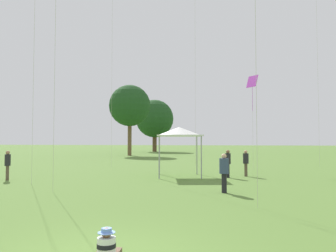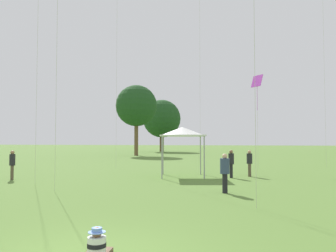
# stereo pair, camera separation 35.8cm
# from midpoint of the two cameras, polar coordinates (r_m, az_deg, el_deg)

# --- Properties ---
(seated_toddler) EXTENTS (0.48, 0.57, 0.57)m
(seated_toddler) POSITION_cam_midpoint_polar(r_m,az_deg,el_deg) (6.66, -12.23, -19.74)
(seated_toddler) COLOR brown
(seated_toddler) RESTS_ON ground
(person_standing_0) EXTENTS (0.51, 0.51, 1.65)m
(person_standing_0) POSITION_cam_midpoint_polar(r_m,az_deg,el_deg) (14.11, 9.02, -7.52)
(person_standing_0) COLOR black
(person_standing_0) RESTS_ON ground
(person_standing_1) EXTENTS (0.35, 0.35, 1.65)m
(person_standing_1) POSITION_cam_midpoint_polar(r_m,az_deg,el_deg) (19.82, 9.88, -6.03)
(person_standing_1) COLOR black
(person_standing_1) RESTS_ON ground
(person_standing_2) EXTENTS (0.44, 0.44, 1.64)m
(person_standing_2) POSITION_cam_midpoint_polar(r_m,az_deg,el_deg) (20.39, -26.61, -5.69)
(person_standing_2) COLOR brown
(person_standing_2) RESTS_ON ground
(person_standing_3) EXTENTS (0.48, 0.48, 1.61)m
(person_standing_3) POSITION_cam_midpoint_polar(r_m,az_deg,el_deg) (20.78, 12.92, -5.92)
(person_standing_3) COLOR brown
(person_standing_3) RESTS_ON ground
(canopy_tent) EXTENTS (3.20, 3.20, 3.03)m
(canopy_tent) POSITION_cam_midpoint_polar(r_m,az_deg,el_deg) (20.18, 1.45, -1.06)
(canopy_tent) COLOR white
(canopy_tent) RESTS_ON ground
(kite_8) EXTENTS (0.89, 0.91, 7.16)m
(kite_8) POSITION_cam_midpoint_polar(r_m,az_deg,el_deg) (25.87, 14.07, 7.12)
(kite_8) COLOR #B738C6
(kite_8) RESTS_ON ground
(distant_tree_1) EXTENTS (6.11, 6.11, 10.42)m
(distant_tree_1) POSITION_cam_midpoint_polar(r_m,az_deg,el_deg) (48.72, -6.88, 3.51)
(distant_tree_1) COLOR brown
(distant_tree_1) RESTS_ON ground
(distant_tree_2) EXTENTS (7.50, 7.50, 10.33)m
(distant_tree_2) POSITION_cam_midpoint_polar(r_m,az_deg,el_deg) (65.07, -2.50, 1.27)
(distant_tree_2) COLOR brown
(distant_tree_2) RESTS_ON ground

